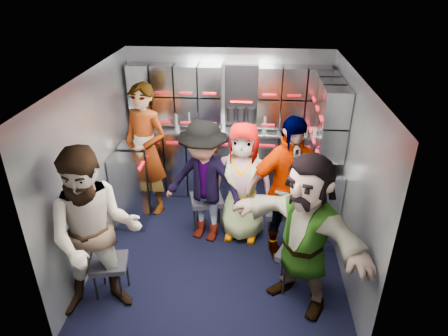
# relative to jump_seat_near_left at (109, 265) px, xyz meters

# --- Properties ---
(floor) EXTENTS (3.00, 3.00, 0.00)m
(floor) POSITION_rel_jump_seat_near_left_xyz_m (1.05, 0.85, -0.37)
(floor) COLOR black
(floor) RESTS_ON ground
(wall_back) EXTENTS (2.80, 0.04, 2.10)m
(wall_back) POSITION_rel_jump_seat_near_left_xyz_m (1.05, 2.35, 0.68)
(wall_back) COLOR #8F949C
(wall_back) RESTS_ON ground
(wall_left) EXTENTS (0.04, 3.00, 2.10)m
(wall_left) POSITION_rel_jump_seat_near_left_xyz_m (-0.35, 0.85, 0.68)
(wall_left) COLOR #8F949C
(wall_left) RESTS_ON ground
(wall_right) EXTENTS (0.04, 3.00, 2.10)m
(wall_right) POSITION_rel_jump_seat_near_left_xyz_m (2.45, 0.85, 0.68)
(wall_right) COLOR #8F949C
(wall_right) RESTS_ON ground
(ceiling) EXTENTS (2.80, 3.00, 0.02)m
(ceiling) POSITION_rel_jump_seat_near_left_xyz_m (1.05, 0.85, 1.73)
(ceiling) COLOR silver
(ceiling) RESTS_ON wall_back
(cart_bank_back) EXTENTS (2.68, 0.38, 0.99)m
(cart_bank_back) POSITION_rel_jump_seat_near_left_xyz_m (1.05, 2.14, 0.12)
(cart_bank_back) COLOR #90949E
(cart_bank_back) RESTS_ON ground
(cart_bank_left) EXTENTS (0.38, 0.76, 0.99)m
(cart_bank_left) POSITION_rel_jump_seat_near_left_xyz_m (-0.14, 1.41, 0.12)
(cart_bank_left) COLOR #90949E
(cart_bank_left) RESTS_ON ground
(counter) EXTENTS (2.68, 0.42, 0.03)m
(counter) POSITION_rel_jump_seat_near_left_xyz_m (1.05, 2.14, 0.64)
(counter) COLOR #B1B4B9
(counter) RESTS_ON cart_bank_back
(locker_bank_back) EXTENTS (2.68, 0.28, 0.82)m
(locker_bank_back) POSITION_rel_jump_seat_near_left_xyz_m (1.05, 2.20, 1.12)
(locker_bank_back) COLOR #90949E
(locker_bank_back) RESTS_ON wall_back
(locker_bank_right) EXTENTS (0.28, 1.00, 0.82)m
(locker_bank_right) POSITION_rel_jump_seat_near_left_xyz_m (2.30, 1.55, 1.12)
(locker_bank_right) COLOR #90949E
(locker_bank_right) RESTS_ON wall_right
(right_cabinet) EXTENTS (0.28, 1.20, 1.00)m
(right_cabinet) POSITION_rel_jump_seat_near_left_xyz_m (2.30, 1.45, 0.13)
(right_cabinet) COLOR #90949E
(right_cabinet) RESTS_ON ground
(coffee_niche) EXTENTS (0.46, 0.16, 0.84)m
(coffee_niche) POSITION_rel_jump_seat_near_left_xyz_m (1.23, 2.26, 1.10)
(coffee_niche) COLOR black
(coffee_niche) RESTS_ON wall_back
(red_latch_strip) EXTENTS (2.60, 0.02, 0.03)m
(red_latch_strip) POSITION_rel_jump_seat_near_left_xyz_m (1.05, 1.94, 0.51)
(red_latch_strip) COLOR #B50714
(red_latch_strip) RESTS_ON cart_bank_back
(jump_seat_near_left) EXTENTS (0.42, 0.40, 0.42)m
(jump_seat_near_left) POSITION_rel_jump_seat_near_left_xyz_m (0.00, 0.00, 0.00)
(jump_seat_near_left) COLOR black
(jump_seat_near_left) RESTS_ON ground
(jump_seat_mid_left) EXTENTS (0.47, 0.46, 0.46)m
(jump_seat_mid_left) POSITION_rel_jump_seat_near_left_xyz_m (0.85, 1.22, 0.04)
(jump_seat_mid_left) COLOR black
(jump_seat_mid_left) RESTS_ON ground
(jump_seat_center) EXTENTS (0.39, 0.37, 0.43)m
(jump_seat_center) POSITION_rel_jump_seat_near_left_xyz_m (1.30, 1.30, 0.01)
(jump_seat_center) COLOR black
(jump_seat_center) RESTS_ON ground
(jump_seat_mid_right) EXTENTS (0.44, 0.41, 0.50)m
(jump_seat_mid_right) POSITION_rel_jump_seat_near_left_xyz_m (1.81, 1.00, 0.07)
(jump_seat_mid_right) COLOR black
(jump_seat_mid_right) RESTS_ON ground
(jump_seat_near_right) EXTENTS (0.51, 0.50, 0.47)m
(jump_seat_near_right) POSITION_rel_jump_seat_near_left_xyz_m (1.92, 0.24, 0.04)
(jump_seat_near_right) COLOR black
(jump_seat_near_right) RESTS_ON ground
(attendant_standing) EXTENTS (0.77, 0.65, 1.79)m
(attendant_standing) POSITION_rel_jump_seat_near_left_xyz_m (0.00, 1.64, 0.52)
(attendant_standing) COLOR black
(attendant_standing) RESTS_ON ground
(attendant_arc_a) EXTENTS (1.01, 0.89, 1.76)m
(attendant_arc_a) POSITION_rel_jump_seat_near_left_xyz_m (0.00, -0.18, 0.51)
(attendant_arc_a) COLOR black
(attendant_arc_a) RESTS_ON ground
(attendant_arc_b) EXTENTS (1.14, 0.87, 1.56)m
(attendant_arc_b) POSITION_rel_jump_seat_near_left_xyz_m (0.85, 1.04, 0.40)
(attendant_arc_b) COLOR black
(attendant_arc_b) RESTS_ON ground
(attendant_arc_c) EXTENTS (0.79, 0.56, 1.51)m
(attendant_arc_c) POSITION_rel_jump_seat_near_left_xyz_m (1.30, 1.12, 0.38)
(attendant_arc_c) COLOR black
(attendant_arc_c) RESTS_ON ground
(attendant_arc_d) EXTENTS (1.09, 0.74, 1.72)m
(attendant_arc_d) POSITION_rel_jump_seat_near_left_xyz_m (1.81, 0.82, 0.49)
(attendant_arc_d) COLOR black
(attendant_arc_d) RESTS_ON ground
(attendant_arc_e) EXTENTS (1.49, 1.36, 1.66)m
(attendant_arc_e) POSITION_rel_jump_seat_near_left_xyz_m (1.92, 0.06, 0.46)
(attendant_arc_e) COLOR black
(attendant_arc_e) RESTS_ON ground
(bottle_left) EXTENTS (0.06, 0.06, 0.27)m
(bottle_left) POSITION_rel_jump_seat_near_left_xyz_m (0.53, 2.09, 0.79)
(bottle_left) COLOR white
(bottle_left) RESTS_ON counter
(bottle_mid) EXTENTS (0.07, 0.07, 0.23)m
(bottle_mid) POSITION_rel_jump_seat_near_left_xyz_m (0.35, 2.09, 0.77)
(bottle_mid) COLOR white
(bottle_mid) RESTS_ON counter
(bottle_right) EXTENTS (0.07, 0.07, 0.22)m
(bottle_right) POSITION_rel_jump_seat_near_left_xyz_m (1.56, 2.09, 0.77)
(bottle_right) COLOR white
(bottle_right) RESTS_ON counter
(cup_left) EXTENTS (0.07, 0.07, 0.09)m
(cup_left) POSITION_rel_jump_seat_near_left_xyz_m (0.75, 2.08, 0.70)
(cup_left) COLOR #CBAF8F
(cup_left) RESTS_ON counter
(cup_right) EXTENTS (0.08, 0.08, 0.09)m
(cup_right) POSITION_rel_jump_seat_near_left_xyz_m (2.10, 2.08, 0.70)
(cup_right) COLOR #CBAF8F
(cup_right) RESTS_ON counter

